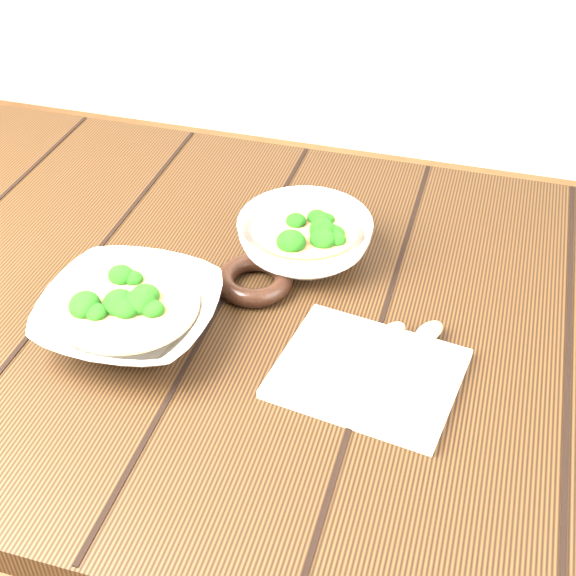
# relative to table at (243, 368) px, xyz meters

# --- Properties ---
(table) EXTENTS (1.20, 0.80, 0.75)m
(table) POSITION_rel_table_xyz_m (0.00, 0.00, 0.00)
(table) COLOR black
(table) RESTS_ON ground
(soup_bowl_front) EXTENTS (0.21, 0.21, 0.06)m
(soup_bowl_front) POSITION_rel_table_xyz_m (-0.10, -0.09, 0.15)
(soup_bowl_front) COLOR silver
(soup_bowl_front) RESTS_ON table
(soup_bowl_back) EXTENTS (0.21, 0.21, 0.06)m
(soup_bowl_back) POSITION_rel_table_xyz_m (0.05, 0.11, 0.15)
(soup_bowl_back) COLOR silver
(soup_bowl_back) RESTS_ON table
(trivet) EXTENTS (0.11, 0.11, 0.02)m
(trivet) POSITION_rel_table_xyz_m (0.01, 0.03, 0.13)
(trivet) COLOR black
(trivet) RESTS_ON table
(napkin) EXTENTS (0.22, 0.19, 0.01)m
(napkin) POSITION_rel_table_xyz_m (0.18, -0.09, 0.13)
(napkin) COLOR beige
(napkin) RESTS_ON table
(spoon_left) EXTENTS (0.08, 0.16, 0.01)m
(spoon_left) POSITION_rel_table_xyz_m (0.18, -0.05, 0.13)
(spoon_left) COLOR #A59F91
(spoon_left) RESTS_ON napkin
(spoon_right) EXTENTS (0.08, 0.16, 0.01)m
(spoon_right) POSITION_rel_table_xyz_m (0.23, -0.04, 0.13)
(spoon_right) COLOR #A59F91
(spoon_right) RESTS_ON napkin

